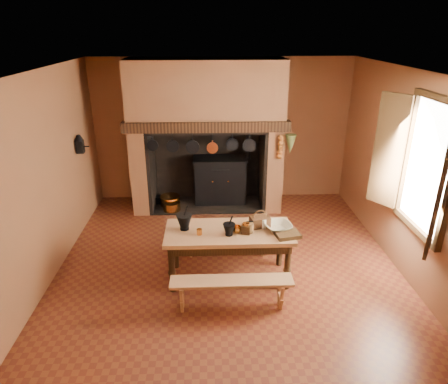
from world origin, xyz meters
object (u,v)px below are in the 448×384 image
(work_table, at_px, (229,238))
(coffee_grinder, at_px, (246,228))
(wicker_basket, at_px, (260,221))
(mixing_bowl, at_px, (278,227))
(iron_range, at_px, (220,179))
(bench_front, at_px, (232,287))

(work_table, distance_m, coffee_grinder, 0.30)
(wicker_basket, bearing_deg, work_table, -179.71)
(mixing_bowl, bearing_deg, work_table, 179.95)
(iron_range, xyz_separation_m, mixing_bowl, (0.71, -2.65, 0.31))
(iron_range, bearing_deg, coffee_grinder, -84.55)
(mixing_bowl, xyz_separation_m, wicker_basket, (-0.24, 0.11, 0.04))
(coffee_grinder, bearing_deg, mixing_bowl, 24.82)
(work_table, bearing_deg, coffee_grinder, -19.87)
(iron_range, bearing_deg, wicker_basket, -79.58)
(bench_front, relative_size, coffee_grinder, 8.20)
(iron_range, distance_m, work_table, 2.65)
(iron_range, relative_size, bench_front, 1.05)
(wicker_basket, bearing_deg, coffee_grinder, -151.38)
(iron_range, bearing_deg, bench_front, -89.37)
(bench_front, distance_m, mixing_bowl, 1.07)
(iron_range, distance_m, mixing_bowl, 2.76)
(iron_range, xyz_separation_m, work_table, (0.04, -2.65, 0.15))
(bench_front, bearing_deg, work_table, 90.00)
(work_table, relative_size, wicker_basket, 5.86)
(bench_front, distance_m, wicker_basket, 1.03)
(work_table, bearing_deg, bench_front, -90.00)
(iron_range, bearing_deg, work_table, -89.21)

